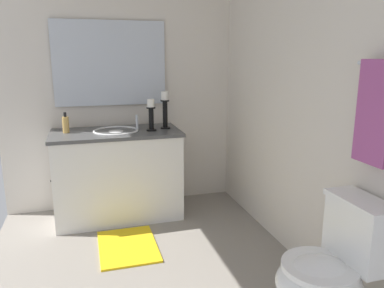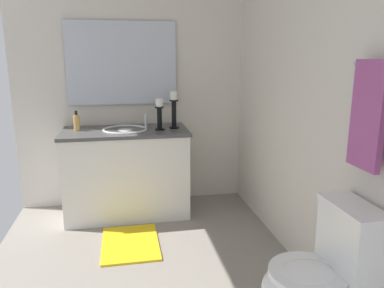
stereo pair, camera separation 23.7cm
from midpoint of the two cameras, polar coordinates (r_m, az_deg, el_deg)
floor at (r=2.72m, az=-9.24°, el=-19.53°), size 2.77×2.22×0.02m
wall_back at (r=2.65m, az=14.37°, el=7.90°), size 2.77×0.04×2.45m
wall_left at (r=3.68m, az=-12.72°, el=9.38°), size 0.04×2.22×2.45m
vanity_cabinet at (r=3.50m, az=-13.18°, el=-4.55°), size 0.58×1.14×0.80m
sink_basin at (r=3.41m, az=-13.48°, el=1.27°), size 0.40×0.40×0.24m
mirror at (r=3.62m, az=-14.28°, el=11.85°), size 0.02×1.02×0.77m
candle_holder_tall at (r=3.43m, az=-6.14°, el=5.34°), size 0.09×0.09×0.34m
candle_holder_short at (r=3.35m, az=-8.31°, el=4.53°), size 0.09×0.09×0.28m
soap_bottle at (r=3.45m, az=-20.66°, el=2.82°), size 0.06×0.06×0.18m
toilet at (r=2.13m, az=17.30°, el=-18.17°), size 0.39×0.54×0.75m
towel_near_vanity at (r=2.01m, az=23.10°, el=4.38°), size 0.22×0.03×0.52m
bath_mat at (r=3.08m, az=-12.07°, el=-15.08°), size 0.60×0.44×0.02m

